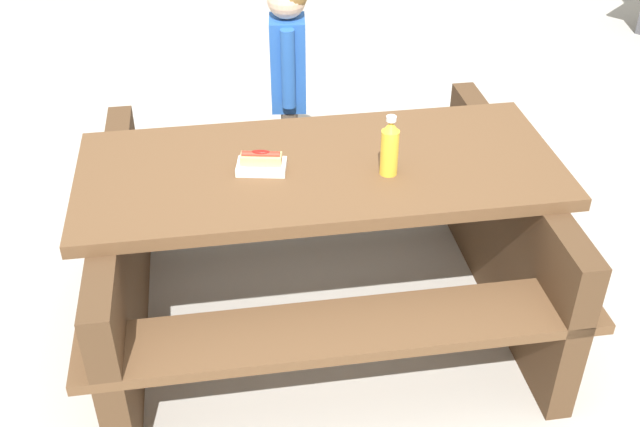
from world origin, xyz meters
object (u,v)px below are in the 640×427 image
object	(u,v)px
soda_bottle	(390,148)
hotdog_tray	(261,163)
picnic_table	(320,230)
child_in_coat	(288,64)

from	to	relation	value
soda_bottle	hotdog_tray	xyz separation A→B (m)	(0.46, -0.07, -0.08)
hotdog_tray	picnic_table	bearing A→B (deg)	-174.86
soda_bottle	hotdog_tray	distance (m)	0.47
child_in_coat	hotdog_tray	bearing A→B (deg)	79.82
picnic_table	soda_bottle	bearing A→B (deg)	159.49
hotdog_tray	child_in_coat	world-z (taller)	child_in_coat
picnic_table	soda_bottle	world-z (taller)	soda_bottle
soda_bottle	hotdog_tray	world-z (taller)	soda_bottle
hotdog_tray	child_in_coat	size ratio (longest dim) A/B	0.17
hotdog_tray	soda_bottle	bearing A→B (deg)	171.26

